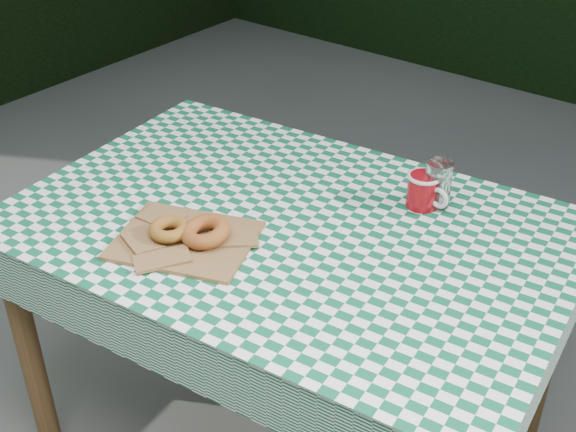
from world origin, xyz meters
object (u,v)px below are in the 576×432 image
object	(u,v)px
coffee_mug	(423,191)
paper_bag	(185,239)
table	(289,344)
drinking_glass	(437,184)

from	to	relation	value
coffee_mug	paper_bag	bearing A→B (deg)	-116.93
table	paper_bag	world-z (taller)	paper_bag
table	drinking_glass	distance (m)	0.57
table	coffee_mug	world-z (taller)	coffee_mug
table	coffee_mug	xyz separation A→B (m)	(0.21, 0.26, 0.42)
coffee_mug	drinking_glass	distance (m)	0.04
paper_bag	drinking_glass	bearing A→B (deg)	52.79
paper_bag	coffee_mug	bearing A→B (deg)	53.48
coffee_mug	drinking_glass	xyz separation A→B (m)	(0.03, 0.02, 0.02)
table	coffee_mug	size ratio (longest dim) A/B	8.39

